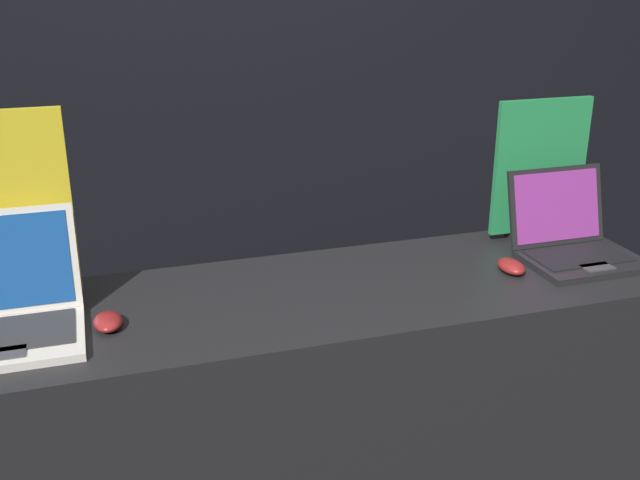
# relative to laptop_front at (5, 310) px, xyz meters

# --- Properties ---
(wall_back) EXTENTS (8.00, 0.05, 2.80)m
(wall_back) POSITION_rel_laptop_front_xyz_m (0.81, 1.30, 0.47)
(wall_back) COLOR black
(wall_back) RESTS_ON ground_plane
(display_counter) EXTENTS (2.02, 0.59, 0.86)m
(display_counter) POSITION_rel_laptop_front_xyz_m (0.81, 0.01, -0.50)
(display_counter) COLOR black
(display_counter) RESTS_ON ground_plane
(laptop_front) EXTENTS (0.36, 0.32, 0.28)m
(laptop_front) POSITION_rel_laptop_front_xyz_m (0.00, 0.00, 0.00)
(laptop_front) COLOR silver
(laptop_front) RESTS_ON display_counter
(mouse_front) EXTENTS (0.07, 0.11, 0.03)m
(mouse_front) POSITION_rel_laptop_front_xyz_m (0.23, -0.04, -0.05)
(mouse_front) COLOR maroon
(mouse_front) RESTS_ON display_counter
(laptop_back) EXTENTS (0.32, 0.31, 0.25)m
(laptop_back) POSITION_rel_laptop_front_xyz_m (1.60, 0.02, -0.01)
(laptop_back) COLOR black
(laptop_back) RESTS_ON display_counter
(mouse_back) EXTENTS (0.07, 0.11, 0.04)m
(mouse_back) POSITION_rel_laptop_front_xyz_m (1.37, -0.03, -0.05)
(mouse_back) COLOR maroon
(mouse_back) RESTS_ON display_counter
(promo_stand_back) EXTENTS (0.32, 0.07, 0.45)m
(promo_stand_back) POSITION_rel_laptop_front_xyz_m (1.60, 0.22, 0.15)
(promo_stand_back) COLOR black
(promo_stand_back) RESTS_ON display_counter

